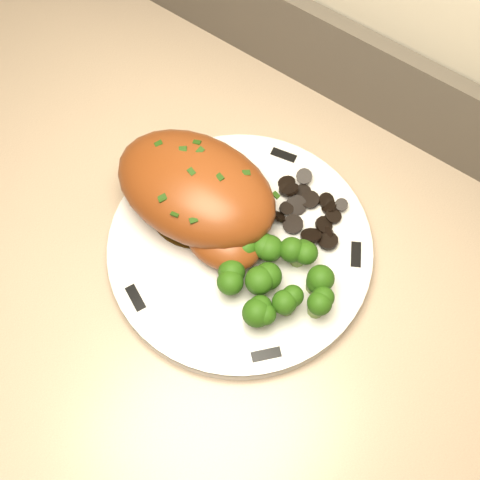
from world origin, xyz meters
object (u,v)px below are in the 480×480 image
Objects in this scene: plate at (240,248)px; broccoli_florets at (275,277)px; counter at (282,420)px; chicken_breast at (199,194)px.

plate is 2.32× the size of broccoli_florets.
chicken_breast is (-0.19, 0.07, 0.46)m from counter.
chicken_breast is at bearing 172.19° from plate.
broccoli_florets is at bearing -16.21° from chicken_breast.
counter is 6.37× the size of plate.
counter reaches higher than chicken_breast.
chicken_breast is at bearing 160.75° from counter.
plate is (-0.13, 0.06, 0.42)m from counter.
counter is at bearing -22.98° from chicken_breast.
counter is at bearing -24.32° from plate.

